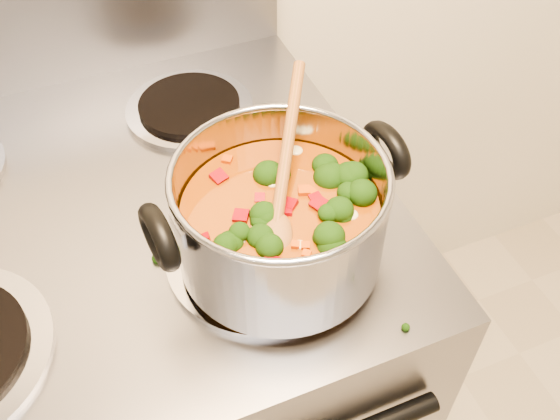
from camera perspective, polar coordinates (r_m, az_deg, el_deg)
The scene contains 4 objects.
electric_range at distance 1.19m, azimuth -12.23°, elevation -15.14°, with size 0.75×0.68×1.08m.
stockpot at distance 0.68m, azimuth -0.05°, elevation -0.80°, with size 0.29×0.23×0.14m.
wooden_spoon at distance 0.66m, azimuth 0.10°, elevation 1.87°, with size 0.14×0.22×0.09m.
cooktop_crumbs at distance 0.77m, azimuth 3.22°, elevation -0.77°, with size 0.09×0.27×0.01m.
Camera 1 is at (0.01, 0.58, 1.50)m, focal length 40.00 mm.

